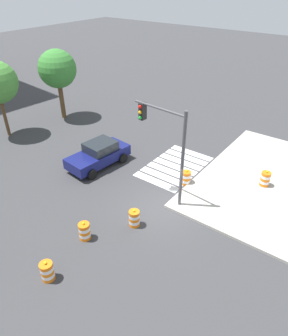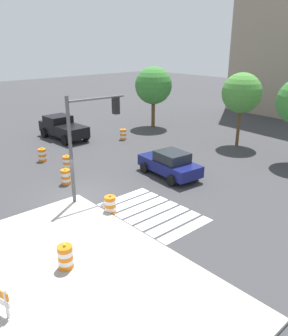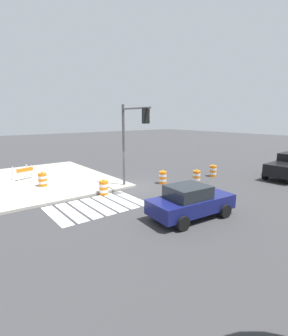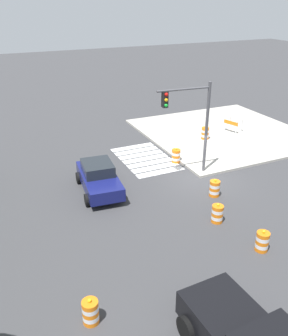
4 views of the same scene
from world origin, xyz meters
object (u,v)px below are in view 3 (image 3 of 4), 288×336
traffic_barrel_median_near (197,177)px  sports_car (191,201)px  traffic_light_pole (132,132)px  construction_barricade (24,172)px  traffic_barrel_near_corner (213,171)px  traffic_barrel_median_far (104,188)px  traffic_barrel_on_sidewalk (43,180)px  traffic_barrel_crosswalk_end (163,178)px

traffic_barrel_median_near → sports_car: bearing=37.9°
traffic_barrel_median_near → traffic_light_pole: size_ratio=0.19×
construction_barricade → traffic_barrel_near_corner: bearing=147.9°
traffic_barrel_median_far → traffic_barrel_on_sidewalk: size_ratio=1.00×
traffic_barrel_median_far → sports_car: bearing=104.9°
traffic_barrel_near_corner → traffic_barrel_on_sidewalk: 13.14m
traffic_barrel_median_near → construction_barricade: size_ratio=0.72×
construction_barricade → traffic_barrel_on_sidewalk: bearing=100.4°
sports_car → traffic_barrel_on_sidewalk: 10.58m
traffic_barrel_median_near → traffic_barrel_crosswalk_end: bearing=-31.7°
construction_barricade → traffic_light_pole: size_ratio=0.26×
traffic_barrel_median_far → construction_barricade: (3.08, -6.80, 0.27)m
sports_car → traffic_light_pole: 6.30m
traffic_barrel_on_sidewalk → construction_barricade: size_ratio=0.72×
traffic_barrel_crosswalk_end → traffic_barrel_median_far: same height
traffic_barrel_median_near → traffic_barrel_median_far: (6.95, -1.60, 0.00)m
traffic_barrel_near_corner → sports_car: bearing=30.3°
traffic_light_pole → traffic_barrel_median_far: bearing=-9.7°
traffic_barrel_median_far → traffic_barrel_on_sidewalk: traffic_barrel_on_sidewalk is taller
sports_car → traffic_barrel_near_corner: (-8.02, -4.69, -0.36)m
traffic_light_pole → sports_car: bearing=85.4°
traffic_barrel_median_far → traffic_barrel_near_corner: bearing=173.3°
sports_car → traffic_barrel_crosswalk_end: (-3.22, -5.56, -0.36)m
traffic_barrel_crosswalk_end → traffic_light_pole: size_ratio=0.19×
traffic_barrel_median_far → traffic_light_pole: size_ratio=0.19×
traffic_barrel_near_corner → traffic_barrel_on_sidewalk: size_ratio=1.00×
traffic_barrel_median_far → traffic_barrel_on_sidewalk: bearing=-57.0°
traffic_barrel_near_corner → traffic_barrel_crosswalk_end: size_ratio=1.00×
traffic_barrel_median_near → traffic_light_pole: traffic_light_pole is taller
traffic_barrel_near_corner → traffic_barrel_crosswalk_end: (4.80, -0.87, 0.00)m
traffic_barrel_near_corner → traffic_barrel_on_sidewalk: bearing=-22.7°
construction_barricade → traffic_barrel_median_near: bearing=140.1°
traffic_barrel_median_near → traffic_barrel_on_sidewalk: 11.01m
traffic_barrel_median_near → traffic_barrel_on_sidewalk: size_ratio=1.00×
traffic_barrel_median_near → traffic_barrel_on_sidewalk: traffic_barrel_on_sidewalk is taller
traffic_barrel_median_far → traffic_barrel_median_near: bearing=167.0°
sports_car → traffic_barrel_crosswalk_end: 6.43m
traffic_barrel_median_far → traffic_light_pole: bearing=170.3°
sports_car → traffic_light_pole: bearing=-94.6°
traffic_barrel_crosswalk_end → construction_barricade: size_ratio=0.72×
traffic_barrel_median_near → traffic_light_pole: 6.18m
sports_car → traffic_barrel_near_corner: size_ratio=4.37×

